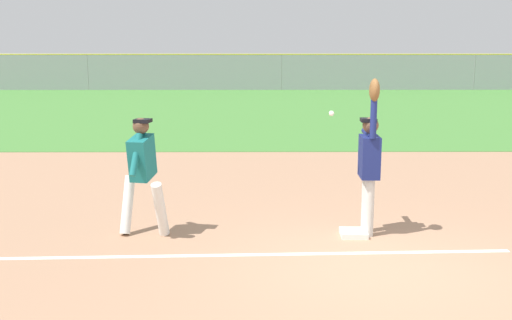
{
  "coord_description": "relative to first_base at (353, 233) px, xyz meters",
  "views": [
    {
      "loc": [
        -1.54,
        -7.35,
        2.84
      ],
      "look_at": [
        -1.49,
        1.66,
        1.05
      ],
      "focal_mm": 43.76,
      "sensor_mm": 36.0,
      "label": 1
    }
  ],
  "objects": [
    {
      "name": "parked_car_blue",
      "position": [
        5.2,
        28.94,
        0.63
      ],
      "size": [
        4.55,
        2.42,
        1.25
      ],
      "rotation": [
        0.0,
        0.0,
        -0.09
      ],
      "color": "#23389E",
      "rests_on": "ground_plane"
    },
    {
      "name": "runner",
      "position": [
        -3.03,
        0.05,
        0.96
      ],
      "size": [
        0.75,
        0.84,
        1.72
      ],
      "rotation": [
        0.0,
        0.0,
        -0.19
      ],
      "color": "white",
      "rests_on": "ground_plane"
    },
    {
      "name": "first_base",
      "position": [
        0.0,
        0.0,
        0.0
      ],
      "size": [
        0.39,
        0.39,
        0.08
      ],
      "primitive_type": "cube",
      "rotation": [
        0.0,
        0.0,
        -0.02
      ],
      "color": "white",
      "rests_on": "ground_plane"
    },
    {
      "name": "fielder",
      "position": [
        0.21,
        0.08,
        1.08
      ],
      "size": [
        0.28,
        0.89,
        2.28
      ],
      "rotation": [
        0.0,
        0.0,
        3.12
      ],
      "color": "silver",
      "rests_on": "ground_plane"
    },
    {
      "name": "outfield_fence",
      "position": [
        0.08,
        25.08,
        0.93
      ],
      "size": [
        41.63,
        0.08,
        1.93
      ],
      "color": "#93999E",
      "rests_on": "ground_plane"
    },
    {
      "name": "chalk_foul_line",
      "position": [
        -4.0,
        -0.9,
        -0.04
      ],
      "size": [
        11.99,
        0.58,
        0.01
      ],
      "primitive_type": "cube",
      "rotation": [
        0.0,
        0.0,
        0.04
      ],
      "color": "white",
      "rests_on": "ground_plane"
    },
    {
      "name": "outfield_grass",
      "position": [
        0.08,
        15.88,
        -0.04
      ],
      "size": [
        41.55,
        18.4,
        0.01
      ],
      "primitive_type": "cube",
      "color": "#478438",
      "rests_on": "ground_plane"
    },
    {
      "name": "ground_plane",
      "position": [
        0.08,
        -1.29,
        -0.04
      ],
      "size": [
        81.2,
        81.2,
        0.0
      ],
      "primitive_type": "plane",
      "color": "tan"
    },
    {
      "name": "parked_car_white",
      "position": [
        -5.36,
        29.12,
        0.63
      ],
      "size": [
        4.59,
        2.51,
        1.25
      ],
      "rotation": [
        0.0,
        0.0,
        -0.12
      ],
      "color": "white",
      "rests_on": "ground_plane"
    },
    {
      "name": "baseball",
      "position": [
        -0.36,
        0.01,
        1.75
      ],
      "size": [
        0.07,
        0.07,
        0.07
      ],
      "primitive_type": "sphere",
      "color": "white"
    },
    {
      "name": "parked_car_tan",
      "position": [
        0.07,
        29.54,
        0.63
      ],
      "size": [
        4.49,
        2.3,
        1.25
      ],
      "rotation": [
        0.0,
        0.0,
        -0.05
      ],
      "color": "tan",
      "rests_on": "ground_plane"
    }
  ]
}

